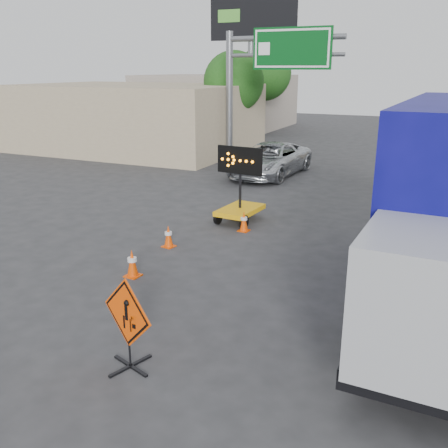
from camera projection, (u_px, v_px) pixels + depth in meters
The scene contains 13 objects.
ground at pixel (153, 343), 9.46m from camera, with size 100.00×100.00×0.00m, color #2D2D30.
storefront_left_near at pixel (135, 117), 31.79m from camera, with size 14.00×10.00×4.00m, color tan.
storefront_left_far at pixel (216, 101), 44.26m from camera, with size 12.00×10.00×4.40m, color #A39387.
highway_gantry at pixel (266, 66), 25.28m from camera, with size 6.18×0.38×6.90m.
billboard at pixel (253, 30), 33.02m from camera, with size 6.10×0.54×9.85m.
tree_left_near at pixel (234, 82), 30.48m from camera, with size 3.71×3.71×6.03m.
tree_left_far at pixel (264, 73), 37.68m from camera, with size 4.10×4.10×6.66m.
construction_sign at pixel (128, 322), 8.43m from camera, with size 1.21×0.87×1.67m.
arrow_board at pixel (240, 205), 16.77m from camera, with size 1.61×1.88×2.55m.
pickup_truck at pixel (270, 159), 23.99m from camera, with size 2.57×5.57×1.55m, color silver.
cone_a at pixel (132, 263), 12.38m from camera, with size 0.38×0.38×0.71m.
cone_b at pixel (168, 236), 14.44m from camera, with size 0.38×0.38×0.65m.
cone_c at pixel (244, 221), 15.85m from camera, with size 0.35×0.35×0.66m.
Camera 1 is at (4.71, -7.02, 4.98)m, focal length 40.00 mm.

